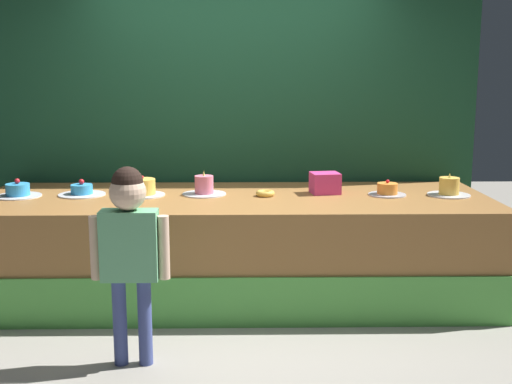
{
  "coord_description": "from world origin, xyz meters",
  "views": [
    {
      "loc": [
        0.08,
        -4.16,
        1.71
      ],
      "look_at": [
        0.16,
        0.39,
        0.87
      ],
      "focal_mm": 45.0,
      "sensor_mm": 36.0,
      "label": 1
    }
  ],
  "objects_px": {
    "cake_left": "(82,191)",
    "cake_right": "(387,190)",
    "cake_center_right": "(204,187)",
    "cake_center_left": "(143,188)",
    "donut": "(265,193)",
    "cake_far_left": "(18,191)",
    "pink_box": "(325,183)",
    "child_figure": "(129,239)",
    "cake_far_right": "(449,188)"
  },
  "relations": [
    {
      "from": "cake_far_left",
      "to": "cake_left",
      "type": "xyz_separation_m",
      "value": [
        0.47,
        0.05,
        -0.01
      ]
    },
    {
      "from": "donut",
      "to": "cake_left",
      "type": "bearing_deg",
      "value": 177.31
    },
    {
      "from": "cake_far_left",
      "to": "cake_right",
      "type": "distance_m",
      "value": 2.83
    },
    {
      "from": "cake_center_left",
      "to": "donut",
      "type": "bearing_deg",
      "value": -2.7
    },
    {
      "from": "donut",
      "to": "cake_right",
      "type": "bearing_deg",
      "value": 1.47
    },
    {
      "from": "pink_box",
      "to": "child_figure",
      "type": "bearing_deg",
      "value": -134.28
    },
    {
      "from": "pink_box",
      "to": "cake_center_right",
      "type": "height_order",
      "value": "cake_center_right"
    },
    {
      "from": "cake_right",
      "to": "cake_left",
      "type": "bearing_deg",
      "value": 178.97
    },
    {
      "from": "child_figure",
      "to": "cake_left",
      "type": "height_order",
      "value": "child_figure"
    },
    {
      "from": "cake_far_left",
      "to": "donut",
      "type": "bearing_deg",
      "value": -0.36
    },
    {
      "from": "cake_center_left",
      "to": "child_figure",
      "type": "bearing_deg",
      "value": -84.56
    },
    {
      "from": "cake_left",
      "to": "cake_far_right",
      "type": "bearing_deg",
      "value": -1.25
    },
    {
      "from": "cake_center_left",
      "to": "cake_far_right",
      "type": "relative_size",
      "value": 1.05
    },
    {
      "from": "child_figure",
      "to": "cake_right",
      "type": "distance_m",
      "value": 2.16
    },
    {
      "from": "child_figure",
      "to": "pink_box",
      "type": "bearing_deg",
      "value": 45.72
    },
    {
      "from": "cake_center_right",
      "to": "cake_right",
      "type": "bearing_deg",
      "value": -1.95
    },
    {
      "from": "donut",
      "to": "cake_right",
      "type": "distance_m",
      "value": 0.95
    },
    {
      "from": "cake_left",
      "to": "cake_far_right",
      "type": "height_order",
      "value": "cake_far_right"
    },
    {
      "from": "child_figure",
      "to": "cake_right",
      "type": "xyz_separation_m",
      "value": [
        1.77,
        1.24,
        0.06
      ]
    },
    {
      "from": "donut",
      "to": "cake_far_right",
      "type": "bearing_deg",
      "value": 0.19
    },
    {
      "from": "donut",
      "to": "cake_center_right",
      "type": "xyz_separation_m",
      "value": [
        -0.47,
        0.07,
        0.04
      ]
    },
    {
      "from": "cake_far_left",
      "to": "cake_center_right",
      "type": "bearing_deg",
      "value": 2.45
    },
    {
      "from": "cake_far_left",
      "to": "child_figure",
      "type": "bearing_deg",
      "value": -49.1
    },
    {
      "from": "cake_left",
      "to": "cake_right",
      "type": "relative_size",
      "value": 1.25
    },
    {
      "from": "cake_center_left",
      "to": "cake_center_right",
      "type": "height_order",
      "value": "cake_center_right"
    },
    {
      "from": "cake_left",
      "to": "cake_center_left",
      "type": "distance_m",
      "value": 0.47
    },
    {
      "from": "cake_left",
      "to": "cake_center_left",
      "type": "relative_size",
      "value": 1.05
    },
    {
      "from": "cake_far_left",
      "to": "cake_left",
      "type": "height_order",
      "value": "cake_far_left"
    },
    {
      "from": "pink_box",
      "to": "cake_center_right",
      "type": "relative_size",
      "value": 0.63
    },
    {
      "from": "child_figure",
      "to": "cake_far_right",
      "type": "relative_size",
      "value": 3.68
    },
    {
      "from": "cake_left",
      "to": "cake_far_left",
      "type": "bearing_deg",
      "value": -173.37
    },
    {
      "from": "donut",
      "to": "cake_far_left",
      "type": "bearing_deg",
      "value": 179.64
    },
    {
      "from": "cake_far_left",
      "to": "cake_center_right",
      "type": "relative_size",
      "value": 1.02
    },
    {
      "from": "cake_right",
      "to": "cake_far_right",
      "type": "relative_size",
      "value": 0.89
    },
    {
      "from": "pink_box",
      "to": "cake_far_left",
      "type": "xyz_separation_m",
      "value": [
        -2.36,
        -0.1,
        -0.04
      ]
    },
    {
      "from": "cake_left",
      "to": "cake_right",
      "type": "bearing_deg",
      "value": -1.03
    },
    {
      "from": "cake_far_right",
      "to": "cake_center_right",
      "type": "bearing_deg",
      "value": 177.95
    },
    {
      "from": "cake_far_left",
      "to": "cake_center_right",
      "type": "distance_m",
      "value": 1.42
    },
    {
      "from": "child_figure",
      "to": "cake_far_right",
      "type": "bearing_deg",
      "value": 28.61
    },
    {
      "from": "donut",
      "to": "cake_center_left",
      "type": "height_order",
      "value": "cake_center_left"
    },
    {
      "from": "cake_center_left",
      "to": "cake_right",
      "type": "height_order",
      "value": "cake_center_left"
    },
    {
      "from": "cake_left",
      "to": "cake_center_right",
      "type": "xyz_separation_m",
      "value": [
        0.94,
        0.01,
        0.03
      ]
    },
    {
      "from": "cake_far_left",
      "to": "cake_center_left",
      "type": "bearing_deg",
      "value": 1.99
    },
    {
      "from": "cake_center_left",
      "to": "cake_center_right",
      "type": "distance_m",
      "value": 0.47
    },
    {
      "from": "donut",
      "to": "cake_far_right",
      "type": "height_order",
      "value": "cake_far_right"
    },
    {
      "from": "donut",
      "to": "cake_left",
      "type": "xyz_separation_m",
      "value": [
        -1.42,
        0.07,
        0.01
      ]
    },
    {
      "from": "child_figure",
      "to": "pink_box",
      "type": "distance_m",
      "value": 1.86
    },
    {
      "from": "child_figure",
      "to": "cake_center_right",
      "type": "height_order",
      "value": "child_figure"
    },
    {
      "from": "pink_box",
      "to": "cake_left",
      "type": "relative_size",
      "value": 0.6
    },
    {
      "from": "cake_far_right",
      "to": "pink_box",
      "type": "bearing_deg",
      "value": 173.51
    }
  ]
}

